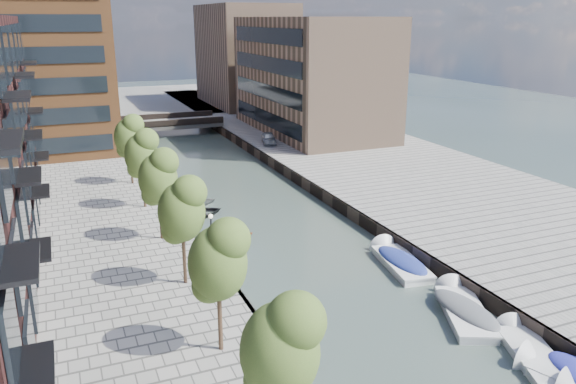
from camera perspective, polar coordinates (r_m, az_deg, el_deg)
water at (r=47.50m, az=-4.23°, el=-1.01°), size 300.00×300.00×0.00m
quay_right at (r=54.28m, az=11.99°, el=1.54°), size 20.00×140.00×1.00m
quay_wall_left at (r=45.92m, az=-11.48°, el=-1.31°), size 0.25×140.00×1.00m
quay_wall_right at (r=49.50m, az=2.47°, el=0.38°), size 0.25×140.00×1.00m
far_closure at (r=104.83m, az=-14.82°, el=8.82°), size 80.00×40.00×1.00m
tower at (r=67.98m, az=-26.22°, el=16.54°), size 18.00×18.00×30.00m
tan_block_near at (r=71.82m, az=2.32°, el=11.76°), size 12.00×25.00×14.00m
tan_block_far at (r=95.90m, az=-4.38°, el=13.70°), size 12.00×20.00×16.00m
bridge at (r=77.37m, az=-11.84°, el=6.87°), size 13.00×6.00×1.30m
tree_1 at (r=17.73m, az=-0.83°, el=-15.28°), size 2.50×2.50×5.95m
tree_2 at (r=23.62m, az=-7.17°, el=-6.70°), size 2.50×2.50×5.95m
tree_3 at (r=29.99m, az=-10.78°, el=-1.61°), size 2.50×2.50×5.95m
tree_4 at (r=36.59m, az=-13.10°, el=1.68°), size 2.50×2.50×5.95m
tree_5 at (r=43.32m, az=-14.71°, el=3.96°), size 2.50×2.50×5.95m
tree_6 at (r=50.12m, az=-15.89°, el=5.62°), size 2.50×2.50×5.95m
lamp_1 at (r=29.97m, az=-7.75°, el=-5.13°), size 0.24×0.24×4.12m
lamp_2 at (r=44.89m, az=-13.09°, el=2.17°), size 0.24×0.24×4.12m
sloop_1 at (r=29.15m, az=-0.16°, el=-13.36°), size 5.56×4.69×0.98m
sloop_2 at (r=38.82m, az=-6.78°, el=-5.36°), size 5.50×4.34×1.03m
sloop_3 at (r=47.12m, az=-9.75°, el=-1.37°), size 4.37×3.28×0.86m
sloop_4 at (r=44.46m, az=-9.37°, el=-2.50°), size 4.93×3.88×0.93m
motorboat_2 at (r=29.19m, az=23.14°, el=-14.63°), size 3.44×5.42×1.71m
motorboat_3 at (r=36.23m, az=11.13°, el=-6.88°), size 2.87×5.98×1.91m
motorboat_4 at (r=31.48m, az=17.28°, el=-11.26°), size 4.11×6.01×1.90m
car at (r=65.01m, az=-1.97°, el=5.51°), size 2.39×3.99×1.27m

